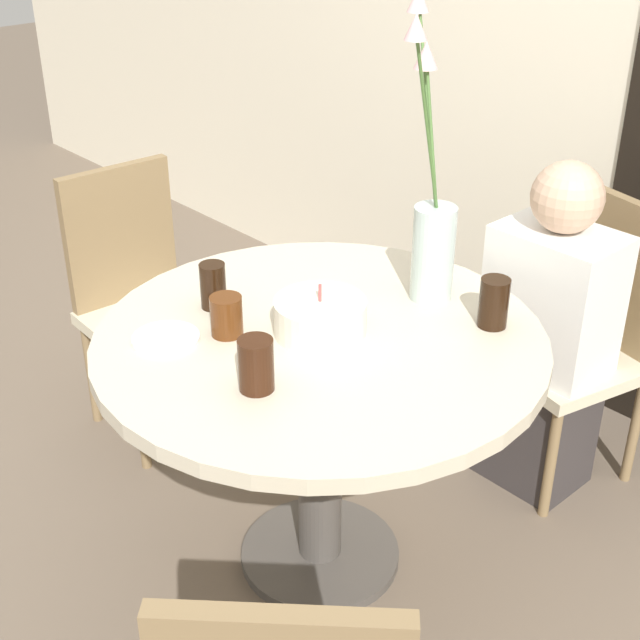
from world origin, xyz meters
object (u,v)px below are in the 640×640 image
object	(u,v)px
chair_far_back	(587,329)
drink_glass_0	(256,365)
chair_near_front	(140,290)
drink_glass_2	(213,286)
side_plate	(166,338)
birthday_cake	(320,317)
drink_glass_1	(494,303)
drink_glass_3	(227,316)
person_guest	(547,342)
flower_vase	(431,220)

from	to	relation	value
chair_far_back	drink_glass_0	xyz separation A→B (m)	(-0.13, -1.17, 0.30)
chair_near_front	drink_glass_2	size ratio (longest dim) A/B	7.31
side_plate	drink_glass_2	size ratio (longest dim) A/B	1.36
birthday_cake	side_plate	distance (m)	0.38
chair_far_back	drink_glass_1	size ratio (longest dim) A/B	6.92
drink_glass_0	side_plate	bearing A→B (deg)	-174.91
chair_near_front	side_plate	xyz separation A→B (m)	(0.69, -0.34, 0.25)
chair_far_back	drink_glass_3	xyz separation A→B (m)	(-0.37, -1.07, 0.29)
chair_far_back	person_guest	distance (m)	0.16
chair_near_front	birthday_cake	world-z (taller)	chair_near_front
chair_far_back	chair_near_front	size ratio (longest dim) A/B	1.00
chair_far_back	person_guest	bearing A→B (deg)	-90.00
side_plate	drink_glass_3	world-z (taller)	drink_glass_3
flower_vase	drink_glass_0	xyz separation A→B (m)	(0.04, -0.61, -0.15)
chair_far_back	drink_glass_2	xyz separation A→B (m)	(-0.50, -1.01, 0.30)
person_guest	flower_vase	bearing A→B (deg)	-108.82
birthday_cake	drink_glass_1	xyz separation A→B (m)	(0.26, 0.34, 0.02)
drink_glass_2	chair_far_back	bearing A→B (deg)	63.44
chair_far_back	side_plate	size ratio (longest dim) A/B	5.38
chair_far_back	chair_near_front	bearing A→B (deg)	-129.87
chair_far_back	drink_glass_0	size ratio (longest dim) A/B	7.17
drink_glass_3	birthday_cake	bearing A→B (deg)	49.63
chair_far_back	birthday_cake	distance (m)	0.96
chair_far_back	side_plate	distance (m)	1.30
drink_glass_2	side_plate	bearing A→B (deg)	-72.40
drink_glass_0	birthday_cake	bearing A→B (deg)	108.47
chair_far_back	drink_glass_1	bearing A→B (deg)	-72.36
chair_near_front	birthday_cake	bearing A→B (deg)	-89.60
flower_vase	drink_glass_3	distance (m)	0.57
drink_glass_1	person_guest	distance (m)	0.51
flower_vase	drink_glass_2	world-z (taller)	flower_vase
side_plate	drink_glass_1	size ratio (longest dim) A/B	1.29
flower_vase	chair_far_back	bearing A→B (deg)	72.74
drink_glass_2	flower_vase	bearing A→B (deg)	53.77
chair_near_front	birthday_cake	distance (m)	0.96
chair_far_back	side_plate	bearing A→B (deg)	-97.15
drink_glass_2	drink_glass_3	world-z (taller)	drink_glass_2
drink_glass_2	person_guest	world-z (taller)	person_guest
flower_vase	drink_glass_1	size ratio (longest dim) A/B	5.90
chair_far_back	side_plate	world-z (taller)	chair_far_back
drink_glass_0	drink_glass_1	size ratio (longest dim) A/B	0.97
drink_glass_1	drink_glass_2	size ratio (longest dim) A/B	1.06
birthday_cake	drink_glass_0	distance (m)	0.29
chair_near_front	flower_vase	size ratio (longest dim) A/B	1.17
birthday_cake	flower_vase	size ratio (longest dim) A/B	0.30
drink_glass_3	drink_glass_0	bearing A→B (deg)	-22.69
flower_vase	person_guest	xyz separation A→B (m)	(0.14, 0.40, -0.46)
drink_glass_0	drink_glass_1	distance (m)	0.63
chair_near_front	drink_glass_0	xyz separation A→B (m)	(1.01, -0.31, 0.30)
chair_near_front	birthday_cake	size ratio (longest dim) A/B	3.88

